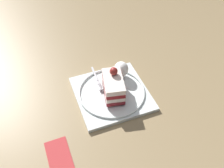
% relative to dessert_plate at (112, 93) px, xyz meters
% --- Properties ---
extents(ground_plane, '(2.40, 2.40, 0.00)m').
position_rel_dessert_plate_xyz_m(ground_plane, '(0.00, 0.02, -0.01)').
color(ground_plane, '#8A734F').
extents(dessert_plate, '(0.24, 0.24, 0.02)m').
position_rel_dessert_plate_xyz_m(dessert_plate, '(0.00, 0.00, 0.00)').
color(dessert_plate, white).
rests_on(dessert_plate, ground_plane).
extents(cake_slice, '(0.09, 0.11, 0.08)m').
position_rel_dessert_plate_xyz_m(cake_slice, '(-0.00, 0.01, 0.04)').
color(cake_slice, maroon).
rests_on(cake_slice, dessert_plate).
extents(whipped_cream_dollop, '(0.05, 0.05, 0.05)m').
position_rel_dessert_plate_xyz_m(whipped_cream_dollop, '(-0.06, -0.05, 0.04)').
color(whipped_cream_dollop, white).
rests_on(whipped_cream_dollop, dessert_plate).
extents(fork, '(0.03, 0.11, 0.00)m').
position_rel_dessert_plate_xyz_m(fork, '(0.02, -0.07, 0.01)').
color(fork, silver).
rests_on(fork, dessert_plate).
extents(folded_napkin, '(0.07, 0.11, 0.00)m').
position_rel_dessert_plate_xyz_m(folded_napkin, '(0.22, 0.12, -0.01)').
color(folded_napkin, '#B33436').
rests_on(folded_napkin, ground_plane).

